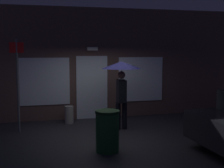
{
  "coord_description": "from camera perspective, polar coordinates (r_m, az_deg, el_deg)",
  "views": [
    {
      "loc": [
        -1.96,
        -8.44,
        2.42
      ],
      "look_at": [
        0.29,
        0.47,
        1.4
      ],
      "focal_mm": 49.66,
      "sensor_mm": 36.0,
      "label": 1
    }
  ],
  "objects": [
    {
      "name": "building_facade",
      "position": [
        10.98,
        -3.88,
        3.72
      ],
      "size": [
        10.76,
        0.48,
        3.87
      ],
      "color": "brown",
      "rests_on": "ground"
    },
    {
      "name": "ground_plane",
      "position": [
        9.0,
        -1.09,
        -9.26
      ],
      "size": [
        18.0,
        18.0,
        0.0
      ],
      "primitive_type": "plane",
      "color": "#26262B"
    },
    {
      "name": "trash_bin",
      "position": [
        7.42,
        -0.85,
        -8.65
      ],
      "size": [
        0.58,
        0.58,
        1.0
      ],
      "color": "#1E4C23",
      "rests_on": "ground"
    },
    {
      "name": "person_with_umbrella",
      "position": [
        9.3,
        1.76,
        1.74
      ],
      "size": [
        1.17,
        1.17,
        2.07
      ],
      "rotation": [
        0.0,
        0.0,
        -1.65
      ],
      "color": "black",
      "rests_on": "ground"
    },
    {
      "name": "sidewalk_bollard",
      "position": [
        10.34,
        -7.9,
        -5.62
      ],
      "size": [
        0.29,
        0.29,
        0.57
      ],
      "primitive_type": "cylinder",
      "color": "#9E998E",
      "rests_on": "ground"
    },
    {
      "name": "street_sign_post",
      "position": [
        9.41,
        -16.99,
        0.67
      ],
      "size": [
        0.4,
        0.07,
        2.73
      ],
      "color": "#595B60",
      "rests_on": "ground"
    }
  ]
}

